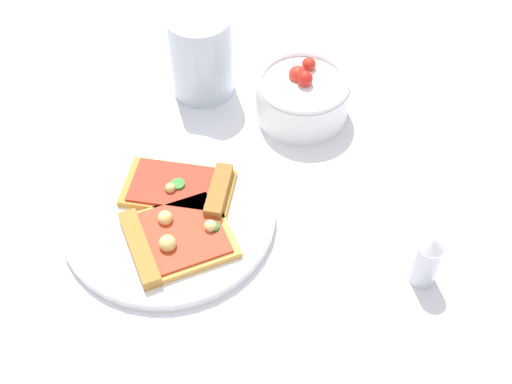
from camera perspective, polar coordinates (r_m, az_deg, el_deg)
The scene contains 7 objects.
ground_plane at distance 0.78m, azimuth -5.90°, elevation -1.60°, with size 2.40×2.40×0.00m, color silver.
plate at distance 0.77m, azimuth -7.46°, elevation -1.94°, with size 0.25×0.25×0.01m, color white.
pizza_slice_near at distance 0.73m, azimuth -7.21°, elevation -3.93°, with size 0.12×0.11×0.03m.
pizza_slice_far at distance 0.77m, azimuth -6.14°, elevation 0.21°, with size 0.14×0.14×0.02m.
salad_bowl at distance 0.87m, azimuth 3.99°, elevation 8.21°, with size 0.12×0.12×0.07m.
soda_glass at distance 0.89m, azimuth -4.69°, elevation 11.41°, with size 0.08×0.08×0.12m.
pepper_shaker at distance 0.72m, azimuth 14.42°, elevation -5.66°, with size 0.03×0.03×0.07m.
Camera 1 is at (0.15, 0.46, 0.61)m, focal length 46.75 mm.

